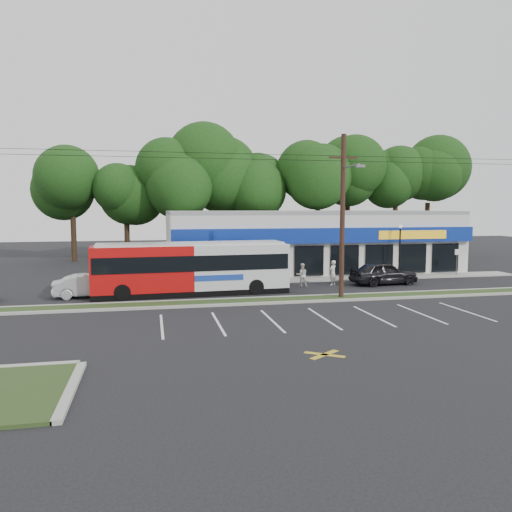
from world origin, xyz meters
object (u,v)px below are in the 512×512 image
object	(u,v)px
utility_pole	(340,211)
car_dark	(384,273)
lamp_post	(400,244)
pedestrian_a	(333,273)
sign_post	(457,257)
pedestrian_b	(302,275)
car_silver	(89,286)
metrobus	(192,267)

from	to	relation	value
utility_pole	car_dark	world-z (taller)	utility_pole
lamp_post	pedestrian_a	distance (m)	7.39
sign_post	pedestrian_b	distance (m)	14.25
lamp_post	sign_post	size ratio (longest dim) A/B	1.91
lamp_post	pedestrian_a	xyz separation A→B (m)	(-6.65, -2.71, -1.76)
utility_pole	sign_post	world-z (taller)	utility_pole
lamp_post	car_silver	size ratio (longest dim) A/B	0.97
lamp_post	metrobus	xyz separation A→B (m)	(-16.88, -4.30, -0.89)
lamp_post	car_dark	size ratio (longest dim) A/B	0.86
utility_pole	car_silver	world-z (taller)	utility_pole
lamp_post	sign_post	bearing A→B (deg)	-2.58
metrobus	pedestrian_b	bearing A→B (deg)	7.86
utility_pole	metrobus	xyz separation A→B (m)	(-8.72, 3.57, -3.63)
pedestrian_b	metrobus	bearing A→B (deg)	16.40
utility_pole	pedestrian_b	distance (m)	6.88
utility_pole	metrobus	bearing A→B (deg)	157.70
metrobus	car_dark	distance (m)	14.11
metrobus	pedestrian_a	xyz separation A→B (m)	(10.24, 1.59, -0.87)
sign_post	pedestrian_a	world-z (taller)	sign_post
car_dark	pedestrian_a	size ratio (longest dim) A/B	2.73
lamp_post	pedestrian_b	xyz separation A→B (m)	(-9.00, -2.80, -1.83)
utility_pole	pedestrian_b	size ratio (longest dim) A/B	29.93
sign_post	utility_pole	bearing A→B (deg)	-149.85
utility_pole	metrobus	world-z (taller)	utility_pole
utility_pole	lamp_post	size ratio (longest dim) A/B	11.76
metrobus	car_silver	xyz separation A→B (m)	(-6.42, 0.29, -1.06)
utility_pole	pedestrian_a	distance (m)	7.02
lamp_post	pedestrian_b	world-z (taller)	lamp_post
sign_post	car_dark	size ratio (longest dim) A/B	0.45
sign_post	car_silver	world-z (taller)	sign_post
sign_post	car_dark	world-z (taller)	sign_post
car_dark	pedestrian_a	xyz separation A→B (m)	(-3.79, 0.35, 0.06)
car_silver	lamp_post	bearing A→B (deg)	-87.73
car_silver	pedestrian_a	world-z (taller)	pedestrian_a
car_dark	car_silver	xyz separation A→B (m)	(-20.44, -0.95, -0.13)
metrobus	sign_post	bearing A→B (deg)	7.63
pedestrian_b	car_dark	bearing A→B (deg)	-176.80
utility_pole	pedestrian_b	world-z (taller)	utility_pole
metrobus	car_silver	bearing A→B (deg)	174.46
metrobus	pedestrian_a	bearing A→B (deg)	5.91
car_dark	car_silver	bearing A→B (deg)	87.42
car_dark	car_silver	distance (m)	20.47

